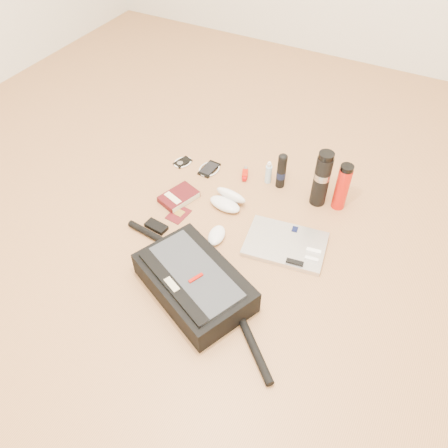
% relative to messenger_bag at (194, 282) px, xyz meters
% --- Properties ---
extents(ground, '(4.00, 4.00, 0.00)m').
position_rel_messenger_bag_xyz_m(ground, '(-0.03, 0.30, -0.06)').
color(ground, '#AD7748').
rests_on(ground, ground).
extents(messenger_bag, '(0.90, 0.49, 0.14)m').
position_rel_messenger_bag_xyz_m(messenger_bag, '(0.00, 0.00, 0.00)').
color(messenger_bag, black).
rests_on(messenger_bag, ground).
extents(laptop, '(0.39, 0.30, 0.03)m').
position_rel_messenger_bag_xyz_m(laptop, '(0.24, 0.40, -0.05)').
color(laptop, silver).
rests_on(laptop, ground).
extents(book, '(0.17, 0.21, 0.03)m').
position_rel_messenger_bag_xyz_m(book, '(-0.35, 0.44, -0.05)').
color(book, '#430C10').
rests_on(book, ground).
extents(passport, '(0.09, 0.12, 0.01)m').
position_rel_messenger_bag_xyz_m(passport, '(-0.29, 0.34, -0.06)').
color(passport, '#4D0F13').
rests_on(passport, ground).
extents(mouse, '(0.09, 0.13, 0.04)m').
position_rel_messenger_bag_xyz_m(mouse, '(-0.06, 0.30, -0.04)').
color(mouse, white).
rests_on(mouse, ground).
extents(sunglasses_case, '(0.18, 0.16, 0.10)m').
position_rel_messenger_bag_xyz_m(sunglasses_case, '(-0.11, 0.52, -0.03)').
color(sunglasses_case, white).
rests_on(sunglasses_case, ground).
extents(ipod, '(0.10, 0.11, 0.01)m').
position_rel_messenger_bag_xyz_m(ipod, '(-0.48, 0.69, -0.06)').
color(ipod, black).
rests_on(ipod, ground).
extents(phone, '(0.11, 0.13, 0.01)m').
position_rel_messenger_bag_xyz_m(phone, '(-0.33, 0.71, -0.05)').
color(phone, black).
rests_on(phone, ground).
extents(inhaler, '(0.06, 0.10, 0.03)m').
position_rel_messenger_bag_xyz_m(inhaler, '(-0.14, 0.75, -0.05)').
color(inhaler, '#A51305').
rests_on(inhaler, ground).
extents(spray_bottle, '(0.04, 0.04, 0.13)m').
position_rel_messenger_bag_xyz_m(spray_bottle, '(-0.01, 0.77, -0.01)').
color(spray_bottle, '#A7CBE4').
rests_on(spray_bottle, ground).
extents(aerosol_can, '(0.06, 0.06, 0.20)m').
position_rel_messenger_bag_xyz_m(aerosol_can, '(0.06, 0.77, 0.04)').
color(aerosol_can, black).
rests_on(aerosol_can, ground).
extents(thermos_black, '(0.09, 0.09, 0.30)m').
position_rel_messenger_bag_xyz_m(thermos_black, '(0.27, 0.74, 0.09)').
color(thermos_black, black).
rests_on(thermos_black, ground).
extents(thermos_red, '(0.08, 0.08, 0.25)m').
position_rel_messenger_bag_xyz_m(thermos_red, '(0.37, 0.76, 0.06)').
color(thermos_red, red).
rests_on(thermos_red, ground).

